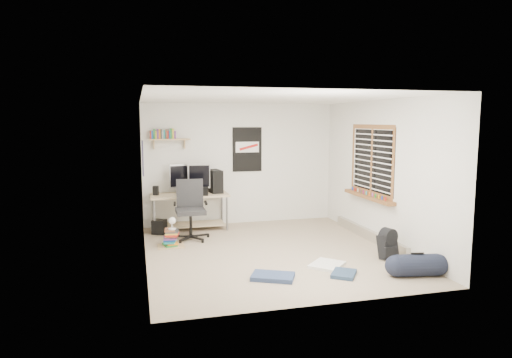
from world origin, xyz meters
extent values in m
cube|color=gray|center=(0.00, 0.00, -0.01)|extent=(4.00, 4.50, 0.01)
cube|color=white|center=(0.00, 0.00, 2.50)|extent=(4.00, 4.50, 0.01)
cube|color=silver|center=(0.00, 2.25, 1.25)|extent=(4.00, 0.01, 2.50)
cube|color=silver|center=(-2.00, 0.00, 1.25)|extent=(0.01, 4.50, 2.50)
cube|color=silver|center=(2.00, 0.00, 1.25)|extent=(0.01, 4.50, 2.50)
cube|color=beige|center=(-1.10, 1.91, 0.36)|extent=(1.65, 1.20, 0.69)
cube|color=#A8A9AD|center=(-1.27, 2.00, 0.92)|extent=(0.44, 0.19, 0.47)
cube|color=#A1A0A5|center=(-0.92, 1.85, 0.93)|extent=(0.45, 0.17, 0.48)
cube|color=black|center=(-0.58, 2.00, 0.93)|extent=(0.28, 0.48, 0.47)
cube|color=black|center=(-1.18, 1.73, 0.70)|extent=(0.41, 0.21, 0.02)
cube|color=black|center=(-1.75, 1.96, 0.79)|extent=(0.12, 0.12, 0.20)
cube|color=black|center=(-0.82, 1.64, 0.78)|extent=(0.11, 0.11, 0.19)
cube|color=#252628|center=(-1.18, 1.12, 0.49)|extent=(0.77, 0.77, 1.09)
cube|color=tan|center=(-1.45, 2.14, 1.78)|extent=(0.80, 0.22, 0.24)
cube|color=black|center=(0.15, 2.23, 1.55)|extent=(0.62, 0.03, 0.92)
cube|color=navy|center=(-1.99, 1.20, 1.50)|extent=(0.02, 0.42, 0.60)
cube|color=brown|center=(1.95, 0.30, 1.45)|extent=(0.10, 1.50, 1.26)
cube|color=#B7B2A8|center=(1.96, 0.30, 0.09)|extent=(0.08, 2.50, 0.18)
cube|color=black|center=(1.66, -0.83, 0.20)|extent=(0.34, 0.30, 0.38)
cylinder|color=black|center=(1.63, -1.65, 0.14)|extent=(0.36, 0.36, 0.61)
cube|color=silver|center=(0.60, -0.93, 0.02)|extent=(0.65, 0.65, 0.04)
cube|color=navy|center=(-0.34, -1.25, 0.03)|extent=(0.67, 0.58, 0.06)
cube|color=navy|center=(0.66, -1.37, 0.03)|extent=(0.48, 0.51, 0.05)
cube|color=brown|center=(-1.56, 0.74, 0.15)|extent=(0.51, 0.42, 0.33)
cube|color=silver|center=(-1.54, 0.72, 0.38)|extent=(0.16, 0.23, 0.22)
cube|color=black|center=(-1.71, 1.68, 0.14)|extent=(0.31, 0.31, 0.26)
camera|label=1|loc=(-2.09, -7.00, 2.15)|focal=32.00mm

